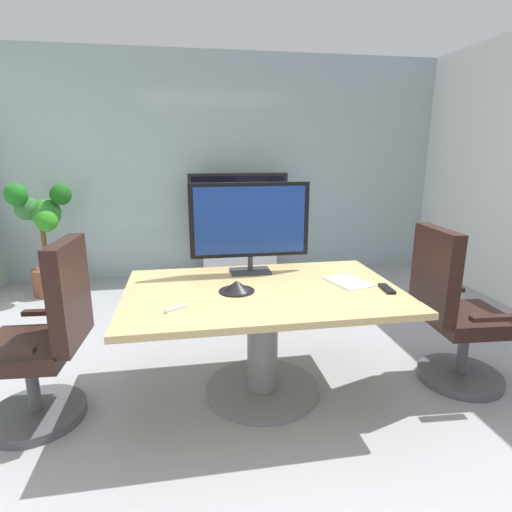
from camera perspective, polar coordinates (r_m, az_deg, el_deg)
The scene contains 12 objects.
ground_plane at distance 2.78m, azimuth 3.17°, elevation -19.77°, with size 7.07×7.07×0.00m, color #99999E.
wall_back_glass_partition at distance 5.30m, azimuth -4.08°, elevation 12.27°, with size 5.55×0.10×2.72m, color #9EB2B7.
conference_table at distance 2.65m, azimuth 0.93°, elevation -8.71°, with size 1.72×1.10×0.72m.
office_chair_left at distance 2.71m, azimuth -27.44°, elevation -11.44°, with size 0.61×0.59×1.09m.
office_chair_right at distance 3.09m, azimuth 25.93°, elevation -8.10°, with size 0.61×0.59×1.09m.
tv_monitor at distance 2.85m, azimuth -0.86°, elevation 4.70°, with size 0.84×0.18×0.64m.
wall_display_unit at distance 5.08m, azimuth -2.42°, elevation 1.71°, with size 1.20×0.36×1.31m.
potted_plant at distance 5.00m, azimuth -27.67°, elevation 3.18°, with size 0.63×0.55×1.25m.
conference_phone at distance 2.52m, azimuth -2.72°, elevation -4.32°, with size 0.22×0.22×0.07m.
remote_control at distance 2.68m, azimuth 17.80°, elevation -4.34°, with size 0.05×0.17×0.02m, color black.
whiteboard_marker at distance 2.28m, azimuth -11.13°, elevation -7.24°, with size 0.13×0.02×0.02m, color silver.
paper_notepad at distance 2.77m, azimuth 12.77°, elevation -3.54°, with size 0.21×0.30×0.01m, color white.
Camera 1 is at (-0.53, -2.24, 1.57)m, focal length 28.59 mm.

